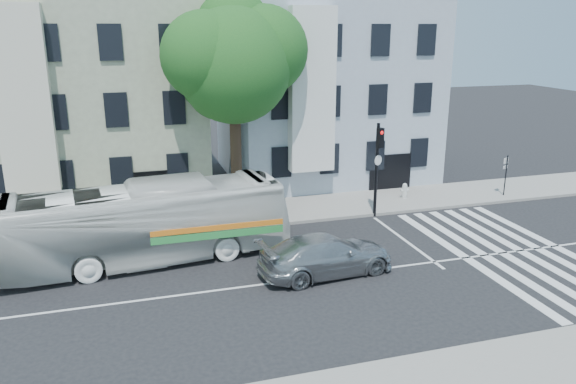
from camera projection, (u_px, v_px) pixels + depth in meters
name	position (u px, v px, depth m)	size (l,w,h in m)	color
ground	(283.00, 282.00, 21.33)	(120.00, 120.00, 0.00)	black
sidewalk_far	(240.00, 215.00, 28.66)	(80.00, 4.00, 0.15)	gray
building_left	(90.00, 97.00, 31.62)	(12.00, 10.00, 11.00)	gray
building_right	(323.00, 89.00, 35.46)	(12.00, 10.00, 11.00)	#9AA6B7
street_tree	(234.00, 58.00, 27.14)	(7.30, 5.90, 11.10)	#2D2116
bus	(143.00, 224.00, 22.73)	(11.86, 2.78, 3.30)	silver
sedan	(326.00, 255.00, 21.86)	(5.38, 2.19, 1.56)	#A7AAAE
hedge	(105.00, 229.00, 25.40)	(8.50, 0.84, 0.70)	#1F601F
traffic_signal	(378.00, 158.00, 27.73)	(0.47, 0.55, 4.79)	black
fire_hydrant	(405.00, 190.00, 31.10)	(0.46, 0.27, 0.85)	silver
far_sign_pole	(506.00, 170.00, 31.36)	(0.40, 0.23, 2.30)	black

